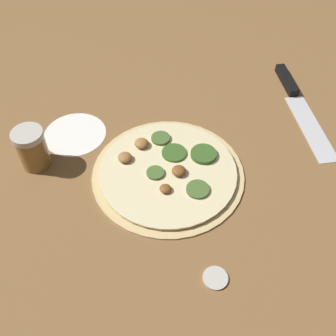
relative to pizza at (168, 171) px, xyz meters
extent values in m
plane|color=brown|center=(0.00, 0.00, -0.01)|extent=(3.00, 3.00, 0.00)
cylinder|color=#D6B77A|center=(0.00, 0.00, 0.00)|extent=(0.28, 0.28, 0.01)
cylinder|color=beige|center=(0.00, 0.00, 0.00)|extent=(0.25, 0.25, 0.00)
cylinder|color=#385B23|center=(-0.02, 0.03, 0.01)|extent=(0.05, 0.05, 0.00)
cylinder|color=#47662D|center=(-0.01, -0.02, 0.01)|extent=(0.03, 0.03, 0.01)
ellipsoid|color=brown|center=(0.02, 0.01, 0.01)|extent=(0.03, 0.03, 0.01)
cylinder|color=#47662D|center=(0.07, 0.01, 0.01)|extent=(0.04, 0.04, 0.00)
cylinder|color=#47662D|center=(-0.07, 0.04, 0.01)|extent=(0.04, 0.04, 0.01)
ellipsoid|color=brown|center=(0.03, -0.03, 0.01)|extent=(0.02, 0.02, 0.01)
cylinder|color=#385B23|center=(0.02, 0.07, 0.01)|extent=(0.05, 0.05, 0.01)
ellipsoid|color=#996633|center=(-0.08, 0.00, 0.01)|extent=(0.03, 0.03, 0.01)
ellipsoid|color=#996633|center=(-0.07, -0.05, 0.01)|extent=(0.03, 0.03, 0.01)
cube|color=silver|center=(0.09, 0.30, 0.00)|extent=(0.19, 0.14, 0.00)
cube|color=black|center=(-0.04, 0.38, 0.00)|extent=(0.10, 0.07, 0.02)
cylinder|color=olive|center=(-0.18, -0.18, 0.03)|extent=(0.05, 0.05, 0.07)
cylinder|color=beige|center=(-0.18, -0.18, 0.07)|extent=(0.06, 0.06, 0.01)
cylinder|color=beige|center=(0.21, -0.08, 0.00)|extent=(0.04, 0.04, 0.01)
cylinder|color=white|center=(-0.20, -0.08, -0.01)|extent=(0.13, 0.13, 0.00)
camera|label=1|loc=(0.36, -0.30, 0.55)|focal=42.00mm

